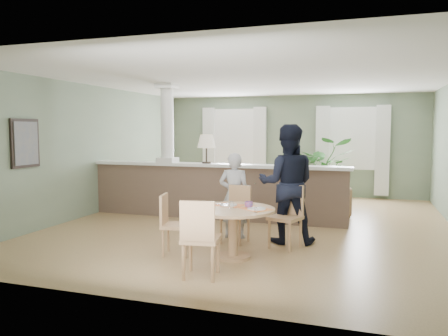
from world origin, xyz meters
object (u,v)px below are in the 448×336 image
(sofa, at_px, (277,192))
(dining_table, at_px, (234,218))
(child_person, at_px, (234,195))
(chair_near, at_px, (200,235))
(chair_far_boy, at_px, (237,211))
(chair_far_man, at_px, (288,213))
(man_person, at_px, (287,184))
(houseplant, at_px, (323,169))
(chair_side, at_px, (171,221))

(sofa, xyz_separation_m, dining_table, (0.11, -3.57, 0.12))
(child_person, bearing_deg, chair_near, 89.73)
(chair_far_boy, height_order, chair_far_man, chair_far_man)
(child_person, distance_m, man_person, 0.91)
(houseplant, height_order, dining_table, houseplant)
(man_person, bearing_deg, chair_far_boy, 4.52)
(chair_side, bearing_deg, chair_near, -149.72)
(chair_far_boy, relative_size, chair_side, 1.03)
(chair_side, bearing_deg, child_person, -36.44)
(sofa, height_order, man_person, man_person)
(chair_far_man, bearing_deg, chair_near, -94.35)
(chair_far_man, bearing_deg, chair_far_boy, -165.63)
(sofa, relative_size, chair_far_man, 3.17)
(sofa, bearing_deg, chair_side, -113.76)
(chair_far_boy, distance_m, chair_far_man, 0.82)
(houseplant, height_order, chair_far_boy, houseplant)
(chair_near, bearing_deg, child_person, -93.10)
(chair_near, relative_size, man_person, 0.51)
(chair_near, xyz_separation_m, chair_side, (-0.75, 0.83, -0.05))
(dining_table, xyz_separation_m, chair_side, (-0.89, -0.12, -0.08))
(sofa, relative_size, houseplant, 1.87)
(sofa, distance_m, child_person, 2.48)
(chair_far_man, bearing_deg, chair_side, -129.65)
(chair_near, height_order, child_person, child_person)
(chair_side, bearing_deg, chair_far_boy, -46.38)
(chair_far_man, distance_m, child_person, 1.00)
(dining_table, relative_size, child_person, 0.82)
(chair_side, bearing_deg, chair_far_man, -70.20)
(chair_far_boy, xyz_separation_m, child_person, (-0.12, 0.24, 0.21))
(dining_table, height_order, chair_far_boy, chair_far_boy)
(dining_table, height_order, child_person, child_person)
(chair_near, bearing_deg, chair_far_man, -121.36)
(dining_table, distance_m, man_person, 1.26)
(dining_table, relative_size, chair_far_boy, 1.30)
(houseplant, distance_m, chair_side, 5.77)
(chair_near, relative_size, chair_side, 1.11)
(child_person, relative_size, man_person, 0.75)
(chair_far_boy, xyz_separation_m, chair_side, (-0.68, -0.99, -0.01))
(child_person, bearing_deg, chair_far_man, 156.33)
(dining_table, bearing_deg, houseplant, 82.78)
(sofa, bearing_deg, houseplant, 54.75)
(chair_far_man, xyz_separation_m, child_person, (-0.94, 0.30, 0.18))
(chair_side, distance_m, man_person, 1.92)
(dining_table, xyz_separation_m, man_person, (0.55, 1.07, 0.37))
(chair_near, distance_m, chair_side, 1.12)
(child_person, bearing_deg, houseplant, -108.94)
(chair_side, xyz_separation_m, child_person, (0.56, 1.23, 0.23))
(houseplant, relative_size, child_person, 1.13)
(chair_far_man, bearing_deg, dining_table, -108.31)
(man_person, bearing_deg, sofa, -85.43)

